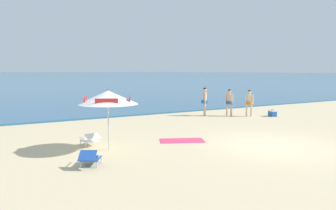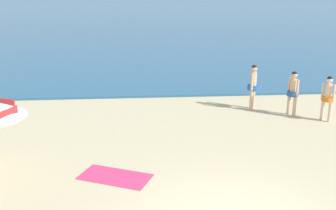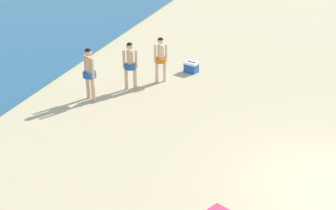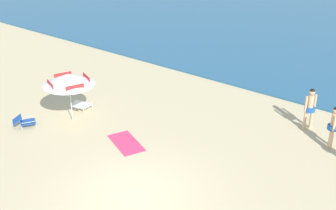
{
  "view_description": "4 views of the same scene",
  "coord_description": "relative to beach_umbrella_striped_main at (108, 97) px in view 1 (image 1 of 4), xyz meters",
  "views": [
    {
      "loc": [
        -9.31,
        -8.4,
        2.85
      ],
      "look_at": [
        -2.05,
        4.3,
        1.27
      ],
      "focal_mm": 33.85,
      "sensor_mm": 36.0,
      "label": 1
    },
    {
      "loc": [
        -1.86,
        -6.63,
        4.56
      ],
      "look_at": [
        -0.98,
        4.26,
        1.32
      ],
      "focal_mm": 41.33,
      "sensor_mm": 36.0,
      "label": 2
    },
    {
      "loc": [
        -10.94,
        0.18,
        7.02
      ],
      "look_at": [
        0.14,
        4.2,
        1.5
      ],
      "focal_mm": 54.5,
      "sensor_mm": 36.0,
      "label": 3
    },
    {
      "loc": [
        7.91,
        -8.49,
        8.83
      ],
      "look_at": [
        -2.4,
        4.95,
        0.7
      ],
      "focal_mm": 47.24,
      "sensor_mm": 36.0,
      "label": 4
    }
  ],
  "objects": [
    {
      "name": "person_standing_beside",
      "position": [
        9.53,
        4.56,
        -0.93
      ],
      "size": [
        0.42,
        0.47,
        1.7
      ],
      "color": "#D8A87F",
      "rests_on": "ground"
    },
    {
      "name": "beach_towel",
      "position": [
        3.11,
        -0.02,
        -1.91
      ],
      "size": [
        2.01,
        1.56,
        0.01
      ],
      "primitive_type": "cube",
      "rotation": [
        0.0,
        0.0,
        1.15
      ],
      "color": "#DB3866",
      "rests_on": "ground"
    },
    {
      "name": "lounge_chair_under_umbrella",
      "position": [
        -0.41,
        0.9,
        -1.64
      ],
      "size": [
        0.64,
        0.92,
        0.5
      ],
      "color": "white",
      "rests_on": "ground"
    },
    {
      "name": "lounge_chair_beside_umbrella",
      "position": [
        -1.15,
        -1.61,
        -1.64
      ],
      "size": [
        0.9,
        1.03,
        0.52
      ],
      "color": "#1E4799",
      "rests_on": "ground"
    },
    {
      "name": "beach_umbrella_striped_main",
      "position": [
        0.0,
        0.0,
        0.0
      ],
      "size": [
        3.0,
        3.0,
        2.22
      ],
      "color": "silver",
      "rests_on": "ground"
    },
    {
      "name": "person_standing_near_shore",
      "position": [
        10.53,
        3.82,
        -0.95
      ],
      "size": [
        0.41,
        0.41,
        1.66
      ],
      "color": "beige",
      "rests_on": "ground"
    },
    {
      "name": "person_wading_in",
      "position": [
        8.27,
        5.44,
        -0.87
      ],
      "size": [
        0.44,
        0.47,
        1.8
      ],
      "color": "#D8A87F",
      "rests_on": "ground"
    },
    {
      "name": "cooler_box",
      "position": [
        11.8,
        3.08,
        -1.71
      ],
      "size": [
        0.47,
        0.57,
        0.43
      ],
      "color": "#1E56A8",
      "rests_on": "ground"
    },
    {
      "name": "ground_plane",
      "position": [
        5.6,
        -2.39,
        -1.91
      ],
      "size": [
        800.0,
        800.0,
        0.0
      ],
      "primitive_type": "plane",
      "color": "#CCB78C"
    }
  ]
}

